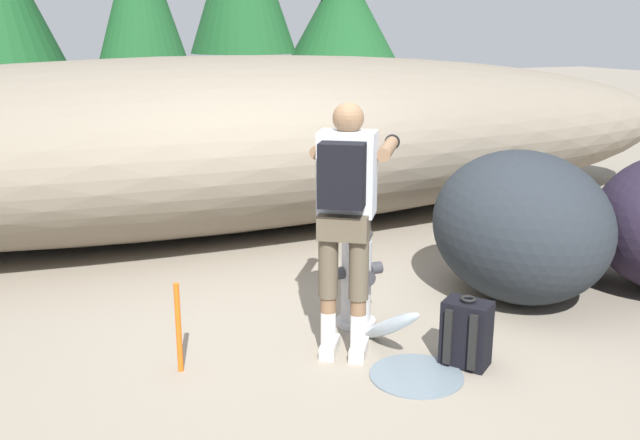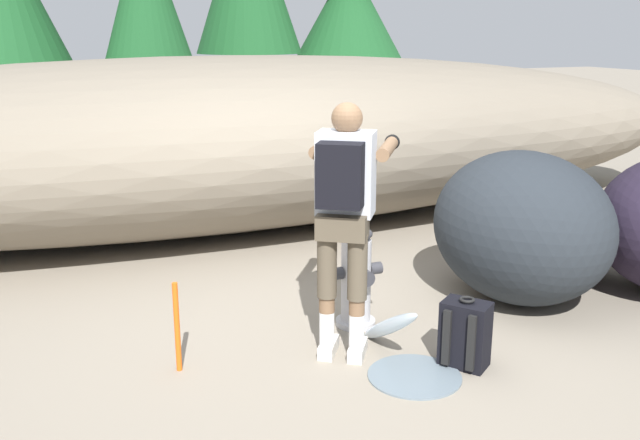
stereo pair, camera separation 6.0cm
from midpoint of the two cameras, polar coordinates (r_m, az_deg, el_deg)
ground_plane at (r=5.18m, az=1.87°, el=-9.35°), size 56.00×56.00×0.04m
dirt_embankment at (r=7.79m, az=-7.66°, el=6.26°), size 12.45×3.20×1.86m
fire_hydrant at (r=5.17m, az=3.30°, el=-4.68°), size 0.40×0.35×0.81m
hydrant_water_jet at (r=4.74m, az=6.63°, el=-9.84°), size 0.60×1.05×0.54m
utility_worker at (r=4.51m, az=2.44°, el=1.72°), size 0.87×1.02×1.69m
spare_backpack at (r=4.73m, az=12.08°, el=-9.05°), size 0.36×0.36×0.47m
boulder_large at (r=5.83m, az=16.31°, el=-0.54°), size 1.34×1.60×1.22m
boulder_small at (r=7.72m, az=20.07°, el=0.14°), size 0.73×0.83×0.49m
boulder_outlier at (r=6.68m, az=20.31°, el=-1.89°), size 0.70×0.73×0.54m
survey_stake at (r=4.60m, az=-11.16°, el=-8.53°), size 0.04×0.04×0.60m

